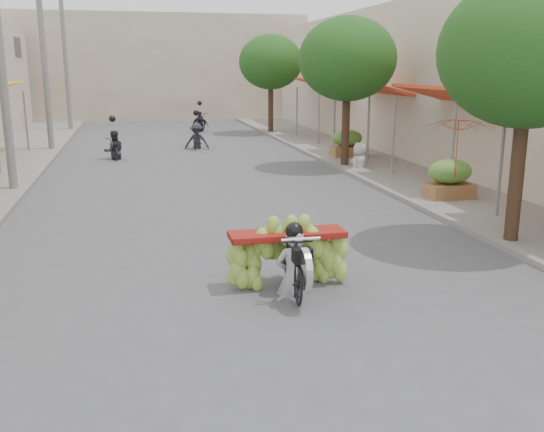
# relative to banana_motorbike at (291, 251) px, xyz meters

# --- Properties ---
(ground) EXTENTS (120.00, 120.00, 0.00)m
(ground) POSITION_rel_banana_motorbike_xyz_m (-0.40, -2.50, -0.67)
(ground) COLOR #525357
(ground) RESTS_ON ground
(sidewalk_right) EXTENTS (4.00, 60.00, 0.12)m
(sidewalk_right) POSITION_rel_banana_motorbike_xyz_m (6.60, 12.50, -0.61)
(sidewalk_right) COLOR gray
(sidewalk_right) RESTS_ON ground
(shophouse_row_right) EXTENTS (9.77, 40.00, 6.00)m
(shophouse_row_right) POSITION_rel_banana_motorbike_xyz_m (11.60, 11.49, 2.33)
(shophouse_row_right) COLOR beige
(shophouse_row_right) RESTS_ON ground
(far_building) EXTENTS (20.00, 6.00, 7.00)m
(far_building) POSITION_rel_banana_motorbike_xyz_m (-0.40, 35.50, 2.83)
(far_building) COLOR #C0AE98
(far_building) RESTS_ON ground
(utility_pole_far) EXTENTS (0.60, 0.24, 8.00)m
(utility_pole_far) POSITION_rel_banana_motorbike_xyz_m (-5.80, 18.50, 3.35)
(utility_pole_far) COLOR slate
(utility_pole_far) RESTS_ON ground
(utility_pole_back) EXTENTS (0.60, 0.24, 8.00)m
(utility_pole_back) POSITION_rel_banana_motorbike_xyz_m (-5.80, 27.50, 3.35)
(utility_pole_back) COLOR slate
(utility_pole_back) RESTS_ON ground
(street_tree_near) EXTENTS (3.40, 3.40, 5.25)m
(street_tree_near) POSITION_rel_banana_motorbike_xyz_m (5.00, 1.50, 3.11)
(street_tree_near) COLOR #3A2719
(street_tree_near) RESTS_ON ground
(street_tree_mid) EXTENTS (3.40, 3.40, 5.25)m
(street_tree_mid) POSITION_rel_banana_motorbike_xyz_m (5.00, 11.50, 3.11)
(street_tree_mid) COLOR #3A2719
(street_tree_mid) RESTS_ON ground
(street_tree_far) EXTENTS (3.40, 3.40, 5.25)m
(street_tree_far) POSITION_rel_banana_motorbike_xyz_m (5.00, 23.50, 3.11)
(street_tree_far) COLOR #3A2719
(street_tree_far) RESTS_ON ground
(produce_crate_mid) EXTENTS (1.20, 0.88, 1.16)m
(produce_crate_mid) POSITION_rel_banana_motorbike_xyz_m (5.80, 5.50, 0.04)
(produce_crate_mid) COLOR brown
(produce_crate_mid) RESTS_ON ground
(produce_crate_far) EXTENTS (1.20, 0.88, 1.16)m
(produce_crate_far) POSITION_rel_banana_motorbike_xyz_m (5.80, 13.50, 0.04)
(produce_crate_far) COLOR brown
(produce_crate_far) RESTS_ON ground
(banana_motorbike) EXTENTS (2.20, 1.89, 1.98)m
(banana_motorbike) POSITION_rel_banana_motorbike_xyz_m (0.00, 0.00, 0.00)
(banana_motorbike) COLOR black
(banana_motorbike) RESTS_ON ground
(market_umbrella) EXTENTS (1.76, 1.76, 1.53)m
(market_umbrella) POSITION_rel_banana_motorbike_xyz_m (5.39, 4.46, 1.69)
(market_umbrella) COLOR #A23315
(market_umbrella) RESTS_ON ground
(pedestrian) EXTENTS (0.97, 0.91, 1.70)m
(pedestrian) POSITION_rel_banana_motorbike_xyz_m (5.37, 10.97, 0.30)
(pedestrian) COLOR silver
(pedestrian) RESTS_ON ground
(bg_motorbike_a) EXTENTS (0.86, 1.49, 1.95)m
(bg_motorbike_a) POSITION_rel_banana_motorbike_xyz_m (-3.11, 15.54, 0.11)
(bg_motorbike_a) COLOR black
(bg_motorbike_a) RESTS_ON ground
(bg_motorbike_b) EXTENTS (1.14, 1.83, 1.95)m
(bg_motorbike_b) POSITION_rel_banana_motorbike_xyz_m (0.39, 17.98, 0.16)
(bg_motorbike_b) COLOR black
(bg_motorbike_b) RESTS_ON ground
(bg_motorbike_c) EXTENTS (1.25, 1.92, 1.95)m
(bg_motorbike_c) POSITION_rel_banana_motorbike_xyz_m (1.36, 25.37, 0.10)
(bg_motorbike_c) COLOR black
(bg_motorbike_c) RESTS_ON ground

